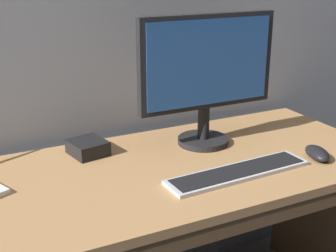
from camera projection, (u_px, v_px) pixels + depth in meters
desk at (131, 229)px, 1.51m from camera, size 1.80×0.67×0.71m
external_monitor at (207, 73)px, 1.61m from camera, size 0.51×0.19×0.47m
wired_keyboard at (239, 172)px, 1.46m from camera, size 0.49×0.13×0.01m
computer_mouse at (317, 153)px, 1.57m from camera, size 0.10×0.14×0.04m
external_drive_box at (88, 147)px, 1.60m from camera, size 0.13×0.14×0.05m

